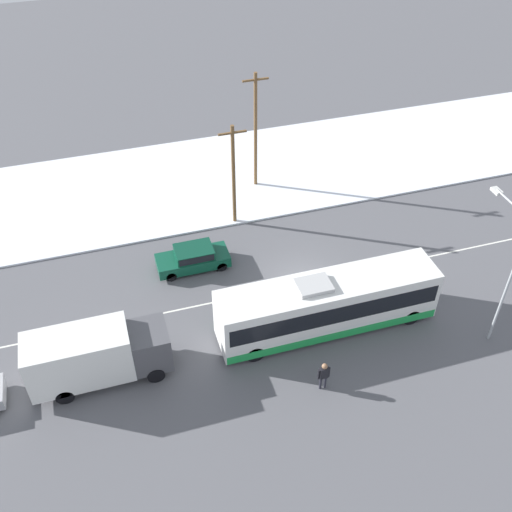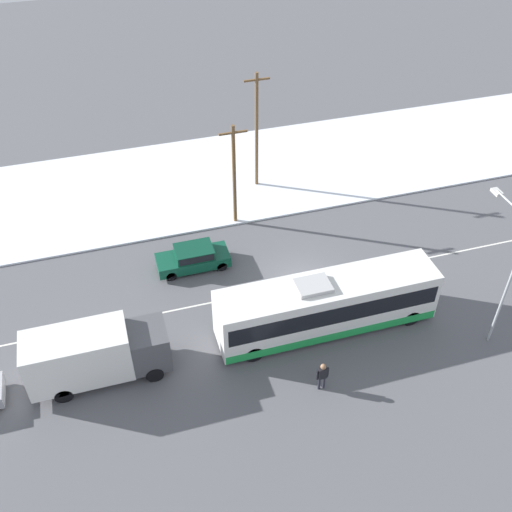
{
  "view_description": "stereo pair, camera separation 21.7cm",
  "coord_description": "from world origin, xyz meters",
  "views": [
    {
      "loc": [
        -10.44,
        -24.41,
        24.55
      ],
      "look_at": [
        -2.46,
        1.69,
        1.4
      ],
      "focal_mm": 42.0,
      "sensor_mm": 36.0,
      "label": 1
    },
    {
      "loc": [
        -10.23,
        -24.47,
        24.55
      ],
      "look_at": [
        -2.46,
        1.69,
        1.4
      ],
      "focal_mm": 42.0,
      "sensor_mm": 36.0,
      "label": 2
    }
  ],
  "objects": [
    {
      "name": "pedestrian_at_stop",
      "position": [
        -1.78,
        -7.51,
        1.11
      ],
      "size": [
        0.65,
        0.29,
        1.81
      ],
      "color": "#23232D",
      "rests_on": "ground_plane"
    },
    {
      "name": "snow_lot",
      "position": [
        0.0,
        12.8,
        0.06
      ],
      "size": [
        80.0,
        12.05,
        0.12
      ],
      "color": "silver",
      "rests_on": "ground_plane"
    },
    {
      "name": "sedan_car",
      "position": [
        -5.96,
        3.38,
        0.81
      ],
      "size": [
        4.44,
        1.8,
        1.49
      ],
      "rotation": [
        0.0,
        0.0,
        3.14
      ],
      "color": "#0F4733",
      "rests_on": "ground_plane"
    },
    {
      "name": "city_bus",
      "position": [
        -0.06,
        -3.66,
        1.71
      ],
      "size": [
        12.08,
        2.57,
        3.5
      ],
      "color": "white",
      "rests_on": "ground_plane"
    },
    {
      "name": "streetlamp",
      "position": [
        8.12,
        -6.5,
        5.14
      ],
      "size": [
        0.36,
        3.07,
        8.14
      ],
      "color": "#9EA3A8",
      "rests_on": "ground_plane"
    },
    {
      "name": "utility_pole_snowlot",
      "position": [
        0.37,
        11.05,
        4.52
      ],
      "size": [
        1.8,
        0.24,
        8.65
      ],
      "color": "brown",
      "rests_on": "ground_plane"
    },
    {
      "name": "ground_plane",
      "position": [
        0.0,
        0.0,
        0.0
      ],
      "size": [
        120.0,
        120.0,
        0.0
      ],
      "primitive_type": "plane",
      "color": "#56565B"
    },
    {
      "name": "utility_pole_roadside",
      "position": [
        -2.3,
        7.14,
        3.81
      ],
      "size": [
        1.8,
        0.24,
        7.26
      ],
      "color": "brown",
      "rests_on": "ground_plane"
    },
    {
      "name": "lane_marking_center",
      "position": [
        0.0,
        0.0,
        0.0
      ],
      "size": [
        60.0,
        0.12,
        0.0
      ],
      "color": "silver",
      "rests_on": "ground_plane"
    },
    {
      "name": "box_truck",
      "position": [
        -12.37,
        -3.61,
        1.78
      ],
      "size": [
        6.95,
        2.3,
        3.24
      ],
      "color": "silver",
      "rests_on": "ground_plane"
    }
  ]
}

